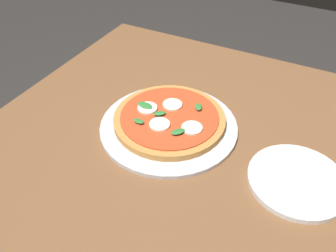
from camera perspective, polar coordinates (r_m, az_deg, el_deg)
dining_table at (r=1.01m, az=4.59°, el=-6.35°), size 1.12×1.00×0.73m
serving_tray at (r=0.95m, az=-0.00°, el=-0.18°), size 0.37×0.37×0.01m
pizza at (r=0.95m, az=0.22°, el=1.19°), size 0.30×0.30×0.03m
plate_white at (r=0.87m, az=20.16°, el=-8.28°), size 0.23×0.23×0.01m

